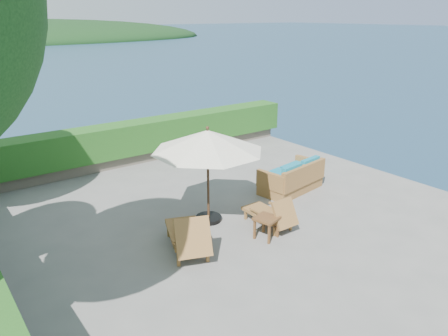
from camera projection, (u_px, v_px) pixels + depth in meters
ground at (234, 223)px, 10.40m from camera, size 12.00×12.00×0.00m
foundation at (233, 279)px, 10.92m from camera, size 12.00×12.00×3.00m
ocean at (233, 326)px, 11.40m from camera, size 600.00×600.00×0.00m
offshore_island at (15, 41)px, 131.45m from camera, size 126.00×57.60×12.60m
planter_wall_far at (131, 157)px, 14.58m from camera, size 12.00×0.60×0.36m
hedge_far at (130, 138)px, 14.36m from camera, size 12.40×0.90×1.00m
patio_umbrella at (208, 142)px, 9.88m from camera, size 3.34×3.34×2.33m
lounge_left at (188, 234)px, 9.00m from camera, size 1.26×1.84×0.98m
lounge_right at (272, 213)px, 10.11m from camera, size 0.65×1.41×0.81m
side_table at (267, 221)px, 9.57m from camera, size 0.59×0.59×0.51m
wicker_loveseat at (292, 179)px, 12.17m from camera, size 2.01×1.24×0.92m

